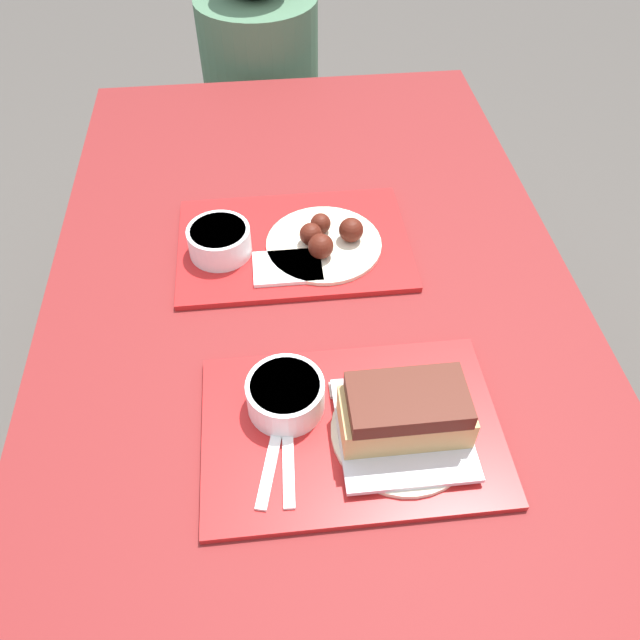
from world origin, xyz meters
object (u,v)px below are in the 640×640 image
at_px(bowl_coleslaw_near, 286,394).
at_px(brisket_sandwich_plate, 405,417).
at_px(tray_near, 351,429).
at_px(person_seated_across, 260,65).
at_px(tray_far, 294,244).
at_px(wings_plate_far, 325,240).
at_px(bowl_coleslaw_far, 219,240).

bearing_deg(bowl_coleslaw_near, brisket_sandwich_plate, -21.61).
bearing_deg(tray_near, person_seated_across, 93.73).
height_order(tray_near, tray_far, same).
bearing_deg(wings_plate_far, brisket_sandwich_plate, -81.11).
xyz_separation_m(bowl_coleslaw_near, person_seated_across, (0.01, 1.26, -0.11)).
bearing_deg(bowl_coleslaw_far, bowl_coleslaw_near, -74.74).
xyz_separation_m(wings_plate_far, person_seated_across, (-0.09, 0.90, -0.09)).
relative_size(bowl_coleslaw_far, person_seated_across, 0.17).
distance_m(brisket_sandwich_plate, person_seated_across, 1.34).
distance_m(brisket_sandwich_plate, wings_plate_far, 0.42).
bearing_deg(wings_plate_far, tray_near, -90.91).
height_order(tray_near, bowl_coleslaw_far, bowl_coleslaw_far).
distance_m(tray_far, person_seated_across, 0.89).
relative_size(tray_far, brisket_sandwich_plate, 2.10).
distance_m(tray_near, wings_plate_far, 0.40).
distance_m(bowl_coleslaw_far, person_seated_across, 0.91).
relative_size(tray_far, bowl_coleslaw_near, 3.77).
distance_m(tray_near, person_seated_across, 1.31).
distance_m(bowl_coleslaw_near, bowl_coleslaw_far, 0.37).
height_order(bowl_coleslaw_near, brisket_sandwich_plate, brisket_sandwich_plate).
distance_m(tray_far, wings_plate_far, 0.07).
relative_size(bowl_coleslaw_near, wings_plate_far, 0.53).
height_order(bowl_coleslaw_far, wings_plate_far, wings_plate_far).
bearing_deg(person_seated_across, brisket_sandwich_plate, -83.23).
xyz_separation_m(tray_far, wings_plate_far, (0.06, -0.02, 0.02)).
xyz_separation_m(tray_near, bowl_coleslaw_near, (-0.09, 0.05, 0.04)).
height_order(bowl_coleslaw_near, wings_plate_far, wings_plate_far).
relative_size(tray_far, bowl_coleslaw_far, 3.77).
distance_m(tray_near, tray_far, 0.42).
xyz_separation_m(bowl_coleslaw_near, brisket_sandwich_plate, (0.16, -0.07, 0.01)).
xyz_separation_m(bowl_coleslaw_far, person_seated_across, (0.11, 0.90, -0.11)).
height_order(tray_far, brisket_sandwich_plate, brisket_sandwich_plate).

